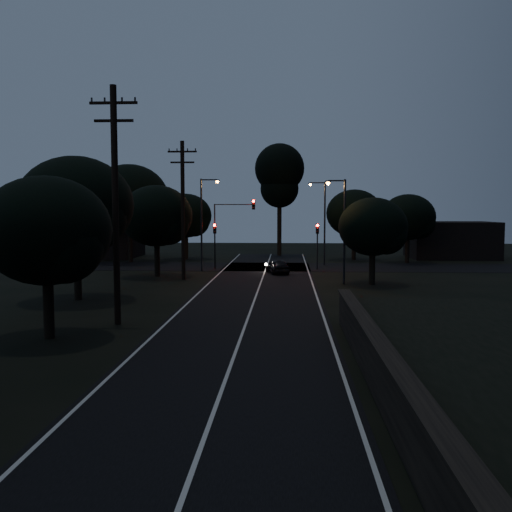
{
  "coord_description": "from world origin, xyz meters",
  "views": [
    {
      "loc": [
        1.93,
        -10.95,
        5.38
      ],
      "look_at": [
        0.0,
        24.0,
        2.5
      ],
      "focal_mm": 40.0,
      "sensor_mm": 36.0,
      "label": 1
    }
  ],
  "objects": [
    {
      "name": "tree_far_ne",
      "position": [
        9.21,
        49.88,
        4.84
      ],
      "size": [
        5.91,
        5.91,
        7.48
      ],
      "color": "black",
      "rests_on": "ground"
    },
    {
      "name": "streetlight_b",
      "position": [
        5.31,
        44.0,
        4.64
      ],
      "size": [
        1.66,
        0.26,
        8.0
      ],
      "color": "black",
      "rests_on": "ground"
    },
    {
      "name": "tree_left_d",
      "position": [
        -8.3,
        33.88,
        4.73
      ],
      "size": [
        5.75,
        5.75,
        7.3
      ],
      "color": "black",
      "rests_on": "ground"
    },
    {
      "name": "utility_pole_mid",
      "position": [
        -6.0,
        15.0,
        5.74
      ],
      "size": [
        2.2,
        0.3,
        11.0
      ],
      "color": "black",
      "rests_on": "ground"
    },
    {
      "name": "tree_left_c",
      "position": [
        -10.26,
        21.86,
        5.49
      ],
      "size": [
        6.72,
        6.72,
        8.49
      ],
      "color": "black",
      "rests_on": "ground"
    },
    {
      "name": "signal_mast",
      "position": [
        -2.91,
        39.99,
        4.34
      ],
      "size": [
        3.7,
        0.35,
        6.25
      ],
      "color": "black",
      "rests_on": "ground"
    },
    {
      "name": "tree_far_e",
      "position": [
        14.19,
        46.89,
        4.46
      ],
      "size": [
        5.43,
        5.43,
        6.89
      ],
      "color": "black",
      "rests_on": "ground"
    },
    {
      "name": "utility_pole_far",
      "position": [
        -6.0,
        32.0,
        5.48
      ],
      "size": [
        2.2,
        0.3,
        10.5
      ],
      "color": "black",
      "rests_on": "ground"
    },
    {
      "name": "tree_far_nw",
      "position": [
        -8.8,
        49.89,
        4.57
      ],
      "size": [
        5.57,
        5.57,
        7.05
      ],
      "color": "black",
      "rests_on": "ground"
    },
    {
      "name": "tall_pine",
      "position": [
        1.0,
        55.0,
        9.29
      ],
      "size": [
        5.68,
        5.68,
        12.9
      ],
      "color": "black",
      "rests_on": "ground"
    },
    {
      "name": "signal_right",
      "position": [
        4.6,
        39.99,
        2.84
      ],
      "size": [
        0.28,
        0.35,
        4.1
      ],
      "color": "black",
      "rests_on": "ground"
    },
    {
      "name": "car",
      "position": [
        1.12,
        36.5,
        0.6
      ],
      "size": [
        2.3,
        3.78,
        1.2
      ],
      "primitive_type": "imported",
      "rotation": [
        0.0,
        0.0,
        3.41
      ],
      "color": "black",
      "rests_on": "ground"
    },
    {
      "name": "building_right",
      "position": [
        20.0,
        53.0,
        2.0
      ],
      "size": [
        9.0,
        7.0,
        4.0
      ],
      "primitive_type": "cube",
      "color": "black",
      "rests_on": "ground"
    },
    {
      "name": "tree_left_b",
      "position": [
        -7.81,
        11.89,
        4.38
      ],
      "size": [
        5.32,
        5.32,
        6.76
      ],
      "color": "black",
      "rests_on": "ground"
    },
    {
      "name": "road_surface",
      "position": [
        0.0,
        31.12,
        0.01
      ],
      "size": [
        60.0,
        70.0,
        0.03
      ],
      "color": "black",
      "rests_on": "ground"
    },
    {
      "name": "streetlight_c",
      "position": [
        5.83,
        30.0,
        4.35
      ],
      "size": [
        1.46,
        0.26,
        7.5
      ],
      "color": "black",
      "rests_on": "ground"
    },
    {
      "name": "tree_right_a",
      "position": [
        8.17,
        29.9,
        4.03
      ],
      "size": [
        4.9,
        4.9,
        6.22
      ],
      "color": "black",
      "rests_on": "ground"
    },
    {
      "name": "signal_left",
      "position": [
        -4.6,
        39.99,
        2.84
      ],
      "size": [
        0.28,
        0.35,
        4.1
      ],
      "color": "black",
      "rests_on": "ground"
    },
    {
      "name": "tree_far_w",
      "position": [
        -13.72,
        45.84,
        6.44
      ],
      "size": [
        7.77,
        7.77,
        9.9
      ],
      "color": "black",
      "rests_on": "ground"
    },
    {
      "name": "building_left",
      "position": [
        -20.0,
        52.0,
        2.2
      ],
      "size": [
        10.0,
        8.0,
        4.4
      ],
      "primitive_type": "cube",
      "color": "black",
      "rests_on": "ground"
    },
    {
      "name": "ground",
      "position": [
        0.0,
        0.0,
        0.0
      ],
      "size": [
        160.0,
        160.0,
        0.0
      ],
      "primitive_type": "plane",
      "color": "black"
    },
    {
      "name": "streetlight_a",
      "position": [
        -5.31,
        38.0,
        4.64
      ],
      "size": [
        1.66,
        0.26,
        8.0
      ],
      "color": "black",
      "rests_on": "ground"
    }
  ]
}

